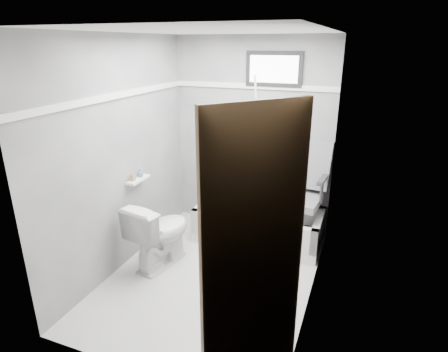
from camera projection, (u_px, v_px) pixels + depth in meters
The scene contains 19 objects.
floor at pixel (212, 276), 3.91m from camera, with size 2.60×2.60×0.00m, color silver.
ceiling at pixel (209, 31), 3.10m from camera, with size 2.60×2.60×0.00m, color silver.
wall_back at pixel (252, 137), 4.65m from camera, with size 2.00×0.02×2.40m, color slate.
wall_front at pixel (130, 228), 2.36m from camera, with size 2.00×0.02×2.40m, color slate.
wall_left at pixel (121, 157), 3.85m from camera, with size 0.02×2.60×2.40m, color slate.
wall_right at pixel (319, 181), 3.16m from camera, with size 0.02×2.60×2.40m, color slate.
bathtub at pixel (259, 224), 4.58m from camera, with size 1.50×0.70×0.42m, color silver, non-canonical shape.
office_chair at pixel (296, 192), 4.29m from camera, with size 0.65×0.65×1.13m, color slate, non-canonical shape.
toilet at pixel (160, 233), 4.03m from camera, with size 0.42×0.76×0.74m, color white.
door at pixel (281, 287), 2.11m from camera, with size 0.78×0.78×2.00m, color #50371E, non-canonical shape.
window at pixel (274, 69), 4.27m from camera, with size 0.66×0.04×0.40m, color black, non-canonical shape.
backerboard at pixel (270, 170), 4.69m from camera, with size 1.50×0.02×0.78m, color #4C4C4F.
trim_back at pixel (253, 86), 4.43m from camera, with size 2.00×0.02×0.06m, color white.
trim_left at pixel (116, 96), 3.63m from camera, with size 0.02×2.60×0.06m, color white.
pole at pixel (259, 155), 4.43m from camera, with size 0.02×0.02×1.95m, color white.
shelf at pixel (138, 180), 4.07m from camera, with size 0.10×0.32×0.03m, color white.
soap_bottle_a at pixel (133, 176), 3.98m from camera, with size 0.05×0.05×0.10m, color #9B824D.
soap_bottle_b at pixel (140, 173), 4.10m from camera, with size 0.07×0.07×0.09m, color #476182.
faucet at pixel (235, 184), 4.91m from camera, with size 0.26×0.10×0.16m, color silver, non-canonical shape.
Camera 1 is at (1.32, -3.06, 2.30)m, focal length 30.00 mm.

